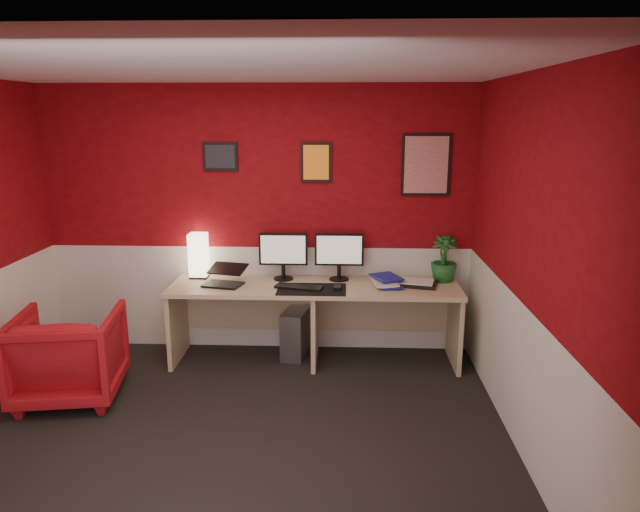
{
  "coord_description": "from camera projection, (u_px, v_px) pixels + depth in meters",
  "views": [
    {
      "loc": [
        0.8,
        -3.62,
        2.22
      ],
      "look_at": [
        0.6,
        1.21,
        1.05
      ],
      "focal_mm": 32.75,
      "sensor_mm": 36.0,
      "label": 1
    }
  ],
  "objects": [
    {
      "name": "ground",
      "position": [
        227.0,
        442.0,
        4.07
      ],
      "size": [
        4.0,
        3.5,
        0.01
      ],
      "primitive_type": "cube",
      "color": "black",
      "rests_on": "ground"
    },
    {
      "name": "ceiling",
      "position": [
        211.0,
        67.0,
        3.48
      ],
      "size": [
        4.0,
        3.5,
        0.01
      ],
      "primitive_type": "cube",
      "color": "white",
      "rests_on": "ground"
    },
    {
      "name": "wall_back",
      "position": [
        259.0,
        221.0,
        5.47
      ],
      "size": [
        4.0,
        0.01,
        2.5
      ],
      "primitive_type": "cube",
      "color": "maroon",
      "rests_on": "ground"
    },
    {
      "name": "wall_front",
      "position": [
        117.0,
        395.0,
        2.07
      ],
      "size": [
        4.0,
        0.01,
        2.5
      ],
      "primitive_type": "cube",
      "color": "maroon",
      "rests_on": "ground"
    },
    {
      "name": "wall_right",
      "position": [
        533.0,
        272.0,
        3.69
      ],
      "size": [
        0.01,
        3.5,
        2.5
      ],
      "primitive_type": "cube",
      "color": "maroon",
      "rests_on": "ground"
    },
    {
      "name": "wainscot_back",
      "position": [
        260.0,
        297.0,
        5.64
      ],
      "size": [
        4.0,
        0.01,
        1.0
      ],
      "primitive_type": "cube",
      "color": "silver",
      "rests_on": "ground"
    },
    {
      "name": "wainscot_right",
      "position": [
        522.0,
        381.0,
        3.87
      ],
      "size": [
        0.01,
        3.5,
        1.0
      ],
      "primitive_type": "cube",
      "color": "silver",
      "rests_on": "ground"
    },
    {
      "name": "desk",
      "position": [
        315.0,
        324.0,
        5.32
      ],
      "size": [
        2.6,
        0.65,
        0.73
      ],
      "primitive_type": "cube",
      "color": "tan",
      "rests_on": "ground"
    },
    {
      "name": "shoji_lamp",
      "position": [
        199.0,
        257.0,
        5.45
      ],
      "size": [
        0.16,
        0.16,
        0.4
      ],
      "primitive_type": "cube",
      "color": "#FFE5B2",
      "rests_on": "desk"
    },
    {
      "name": "laptop",
      "position": [
        223.0,
        274.0,
        5.2
      ],
      "size": [
        0.37,
        0.3,
        0.22
      ],
      "primitive_type": "cube",
      "rotation": [
        0.0,
        0.0,
        -0.23
      ],
      "color": "black",
      "rests_on": "desk"
    },
    {
      "name": "monitor_left",
      "position": [
        283.0,
        249.0,
        5.36
      ],
      "size": [
        0.45,
        0.06,
        0.58
      ],
      "primitive_type": "cube",
      "color": "black",
      "rests_on": "desk"
    },
    {
      "name": "monitor_right",
      "position": [
        339.0,
        249.0,
        5.34
      ],
      "size": [
        0.45,
        0.06,
        0.58
      ],
      "primitive_type": "cube",
      "color": "black",
      "rests_on": "desk"
    },
    {
      "name": "desk_mat",
      "position": [
        312.0,
        289.0,
        5.11
      ],
      "size": [
        0.6,
        0.38,
        0.01
      ],
      "primitive_type": "cube",
      "color": "black",
      "rests_on": "desk"
    },
    {
      "name": "keyboard",
      "position": [
        299.0,
        287.0,
        5.14
      ],
      "size": [
        0.44,
        0.24,
        0.02
      ],
      "primitive_type": "cube",
      "rotation": [
        0.0,
        0.0,
        -0.25
      ],
      "color": "black",
      "rests_on": "desk_mat"
    },
    {
      "name": "mouse",
      "position": [
        337.0,
        288.0,
        5.09
      ],
      "size": [
        0.07,
        0.11,
        0.03
      ],
      "primitive_type": "cube",
      "rotation": [
        0.0,
        0.0,
        -0.13
      ],
      "color": "black",
      "rests_on": "desk_mat"
    },
    {
      "name": "book_bottom",
      "position": [
        378.0,
        286.0,
        5.18
      ],
      "size": [
        0.24,
        0.3,
        0.03
      ],
      "primitive_type": "imported",
      "rotation": [
        0.0,
        0.0,
        0.15
      ],
      "color": "#202795",
      "rests_on": "desk"
    },
    {
      "name": "book_middle",
      "position": [
        373.0,
        283.0,
        5.18
      ],
      "size": [
        0.24,
        0.31,
        0.02
      ],
      "primitive_type": "imported",
      "rotation": [
        0.0,
        0.0,
        0.12
      ],
      "color": "silver",
      "rests_on": "book_bottom"
    },
    {
      "name": "book_top",
      "position": [
        376.0,
        279.0,
        5.21
      ],
      "size": [
        0.32,
        0.36,
        0.03
      ],
      "primitive_type": "imported",
      "rotation": [
        0.0,
        0.0,
        0.42
      ],
      "color": "#202795",
      "rests_on": "book_middle"
    },
    {
      "name": "zen_tray",
      "position": [
        416.0,
        284.0,
        5.23
      ],
      "size": [
        0.4,
        0.33,
        0.03
      ],
      "primitive_type": "cube",
      "rotation": [
        0.0,
        0.0,
        -0.24
      ],
      "color": "black",
      "rests_on": "desk"
    },
    {
      "name": "potted_plant",
      "position": [
        444.0,
        259.0,
        5.32
      ],
      "size": [
        0.26,
        0.26,
        0.43
      ],
      "primitive_type": "imported",
      "rotation": [
        0.0,
        0.0,
        -0.1
      ],
      "color": "#19591E",
      "rests_on": "desk"
    },
    {
      "name": "pc_tower",
      "position": [
        297.0,
        332.0,
        5.5
      ],
      "size": [
        0.28,
        0.48,
        0.45
      ],
      "primitive_type": "cube",
      "rotation": [
        0.0,
        0.0,
        -0.18
      ],
      "color": "#99999E",
      "rests_on": "ground"
    },
    {
      "name": "armchair",
      "position": [
        69.0,
        355.0,
        4.64
      ],
      "size": [
        0.89,
        0.9,
        0.72
      ],
      "primitive_type": "imported",
      "rotation": [
        0.0,
        0.0,
        3.3
      ],
      "color": "#AC131A",
      "rests_on": "ground"
    },
    {
      "name": "art_left",
      "position": [
        220.0,
        156.0,
        5.33
      ],
      "size": [
        0.32,
        0.02,
        0.26
      ],
      "primitive_type": "cube",
      "color": "black",
      "rests_on": "wall_back"
    },
    {
      "name": "art_center",
      "position": [
        316.0,
        162.0,
        5.31
      ],
      "size": [
        0.28,
        0.02,
        0.36
      ],
      "primitive_type": "cube",
      "color": "orange",
      "rests_on": "wall_back"
    },
    {
      "name": "art_right",
      "position": [
        426.0,
        165.0,
        5.27
      ],
      "size": [
        0.44,
        0.02,
        0.56
      ],
      "primitive_type": "cube",
      "color": "red",
      "rests_on": "wall_back"
    }
  ]
}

